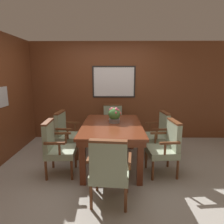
# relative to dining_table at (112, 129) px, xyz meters

# --- Properties ---
(ground_plane) EXTENTS (14.00, 14.00, 0.00)m
(ground_plane) POSITION_rel_dining_table_xyz_m (-0.14, -0.27, -0.67)
(ground_plane) COLOR #A39E93
(wall_back) EXTENTS (7.20, 0.08, 2.45)m
(wall_back) POSITION_rel_dining_table_xyz_m (-0.14, 1.56, 0.56)
(wall_back) COLOR brown
(wall_back) RESTS_ON ground_plane
(dining_table) EXTENTS (1.08, 1.69, 0.76)m
(dining_table) POSITION_rel_dining_table_xyz_m (0.00, 0.00, 0.00)
(dining_table) COLOR maroon
(dining_table) RESTS_ON ground_plane
(chair_right_far) EXTENTS (0.51, 0.57, 0.92)m
(chair_right_far) POSITION_rel_dining_table_xyz_m (0.94, 0.36, -0.17)
(chair_right_far) COLOR brown
(chair_right_far) RESTS_ON ground_plane
(chair_head_far) EXTENTS (0.55, 0.48, 0.92)m
(chair_head_far) POSITION_rel_dining_table_xyz_m (0.00, 1.23, -0.17)
(chair_head_far) COLOR brown
(chair_head_far) RESTS_ON ground_plane
(chair_right_near) EXTENTS (0.51, 0.57, 0.92)m
(chair_right_near) POSITION_rel_dining_table_xyz_m (0.91, -0.37, -0.17)
(chair_right_near) COLOR brown
(chair_right_near) RESTS_ON ground_plane
(chair_head_near) EXTENTS (0.58, 0.52, 0.92)m
(chair_head_near) POSITION_rel_dining_table_xyz_m (-0.02, -1.21, -0.17)
(chair_head_near) COLOR brown
(chair_head_near) RESTS_ON ground_plane
(chair_left_near) EXTENTS (0.49, 0.56, 0.92)m
(chair_left_near) POSITION_rel_dining_table_xyz_m (-0.92, -0.41, -0.17)
(chair_left_near) COLOR brown
(chair_left_near) RESTS_ON ground_plane
(chair_left_far) EXTENTS (0.51, 0.57, 0.92)m
(chair_left_far) POSITION_rel_dining_table_xyz_m (-0.93, 0.36, -0.17)
(chair_left_far) COLOR brown
(chair_left_far) RESTS_ON ground_plane
(potted_plant) EXTENTS (0.25, 0.23, 0.29)m
(potted_plant) POSITION_rel_dining_table_xyz_m (0.04, 0.13, 0.24)
(potted_plant) COLOR gray
(potted_plant) RESTS_ON dining_table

